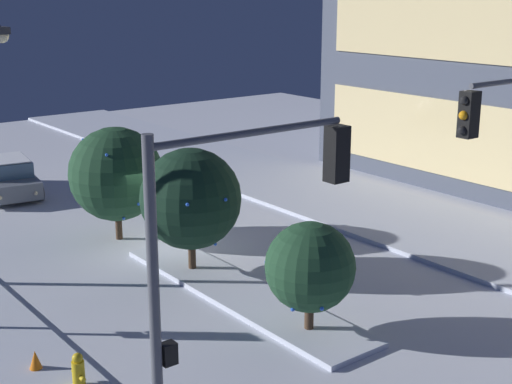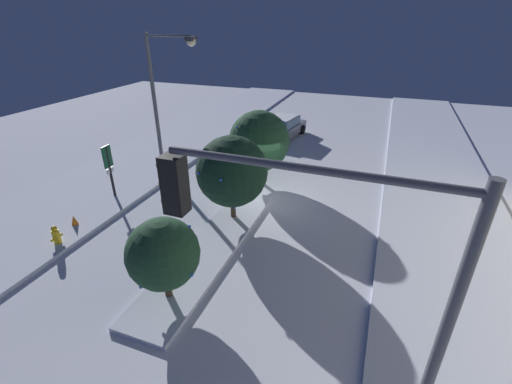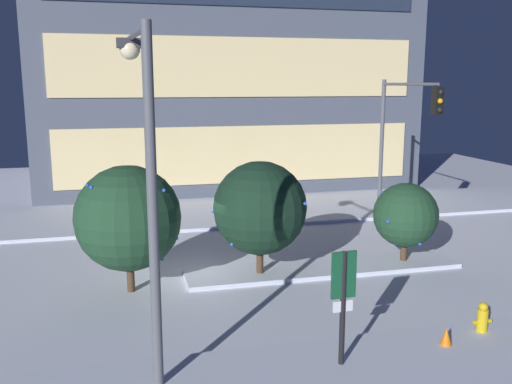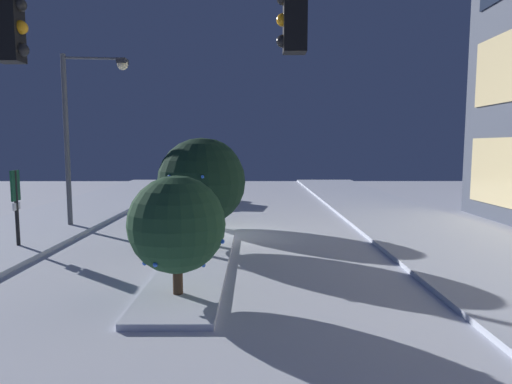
% 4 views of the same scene
% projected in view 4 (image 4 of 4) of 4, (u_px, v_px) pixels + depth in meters
% --- Properties ---
extents(ground, '(52.00, 52.00, 0.00)m').
position_uv_depth(ground, '(223.00, 236.00, 16.59)').
color(ground, silver).
extents(curb_strip_near, '(52.00, 5.20, 0.14)m').
position_uv_depth(curb_strip_near, '(14.00, 234.00, 16.56)').
color(curb_strip_near, silver).
rests_on(curb_strip_near, ground).
extents(curb_strip_far, '(52.00, 5.20, 0.14)m').
position_uv_depth(curb_strip_far, '(431.00, 234.00, 16.61)').
color(curb_strip_far, silver).
rests_on(curb_strip_far, ground).
extents(median_strip, '(9.00, 1.80, 0.14)m').
position_uv_depth(median_strip, '(197.00, 263.00, 12.46)').
color(median_strip, silver).
rests_on(median_strip, ground).
extents(car_near, '(4.55, 2.65, 1.49)m').
position_uv_depth(car_near, '(204.00, 191.00, 26.00)').
color(car_near, slate).
rests_on(car_near, ground).
extents(traffic_light_corner_far_right, '(0.32, 4.68, 6.14)m').
position_uv_depth(traffic_light_corner_far_right, '(450.00, 88.00, 6.88)').
color(traffic_light_corner_far_right, '#565960').
rests_on(traffic_light_corner_far_right, ground).
extents(street_lamp_arched, '(0.60, 2.64, 7.07)m').
position_uv_depth(street_lamp_arched, '(84.00, 115.00, 17.77)').
color(street_lamp_arched, '#565960').
rests_on(street_lamp_arched, ground).
extents(parking_info_sign, '(0.55, 0.12, 2.61)m').
position_uv_depth(parking_info_sign, '(16.00, 199.00, 14.21)').
color(parking_info_sign, black).
rests_on(parking_info_sign, ground).
extents(decorated_tree_median, '(2.98, 2.89, 3.66)m').
position_uv_depth(decorated_tree_median, '(202.00, 182.00, 14.39)').
color(decorated_tree_median, '#473323').
rests_on(decorated_tree_median, ground).
extents(decorated_tree_left_of_median, '(2.13, 2.13, 2.76)m').
position_uv_depth(decorated_tree_left_of_median, '(177.00, 224.00, 9.48)').
color(decorated_tree_left_of_median, '#473323').
rests_on(decorated_tree_left_of_median, ground).
extents(decorated_tree_right_of_median, '(3.04, 3.04, 3.72)m').
position_uv_depth(decorated_tree_right_of_median, '(206.00, 175.00, 18.33)').
color(decorated_tree_right_of_median, '#473323').
rests_on(decorated_tree_right_of_median, ground).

